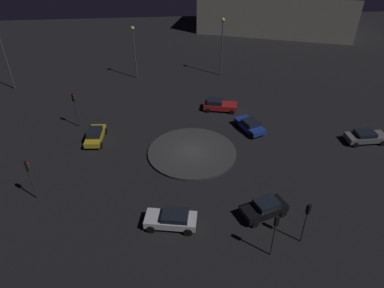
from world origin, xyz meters
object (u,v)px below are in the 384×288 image
object	(u,v)px
streetlamp_east_near	(134,43)
car_white	(172,219)
traffic_light_northeast	(75,104)
car_black	(264,208)
car_blue	(250,125)
store_building	(276,8)
streetlamp_east	(222,37)
traffic_light_north	(29,173)
streetlamp_northeast	(4,54)
car_grey	(366,137)
car_red	(219,105)
traffic_light_west	(275,228)
traffic_light_southwest	(307,216)
car_yellow	(95,135)

from	to	relation	value
streetlamp_east_near	car_white	bearing A→B (deg)	-172.57
traffic_light_northeast	car_black	bearing A→B (deg)	-14.40
car_blue	store_building	bearing A→B (deg)	138.47
traffic_light_northeast	store_building	size ratio (longest dim) A/B	0.13
car_black	streetlamp_east	distance (m)	31.52
car_black	car_blue	world-z (taller)	car_black
traffic_light_north	streetlamp_northeast	size ratio (longest dim) A/B	0.50
car_white	traffic_light_northeast	xyz separation A→B (m)	(17.35, 10.70, 2.35)
car_grey	store_building	distance (m)	45.35
car_red	traffic_light_north	world-z (taller)	traffic_light_north
car_white	traffic_light_northeast	world-z (taller)	traffic_light_northeast
car_grey	streetlamp_east	bearing A→B (deg)	122.03
traffic_light_west	streetlamp_east	xyz separation A→B (m)	(35.27, -1.74, 3.22)
car_grey	traffic_light_southwest	distance (m)	18.39
car_black	streetlamp_east	size ratio (longest dim) A/B	0.49
traffic_light_north	store_building	bearing A→B (deg)	32.67
traffic_light_northeast	store_building	xyz separation A→B (m)	(38.56, -35.77, 1.37)
traffic_light_west	traffic_light_northeast	xyz separation A→B (m)	(21.07, 18.20, 0.15)
traffic_light_northeast	streetlamp_east	bearing A→B (deg)	62.92
car_red	car_yellow	size ratio (longest dim) A/B	1.05
car_blue	car_grey	xyz separation A→B (m)	(-3.68, -12.65, -0.01)
traffic_light_southwest	streetlamp_northeast	xyz separation A→B (m)	(31.93, 32.46, 2.50)
car_grey	streetlamp_east_near	xyz separation A→B (m)	(20.85, 26.83, 4.83)
traffic_light_north	store_building	size ratio (longest dim) A/B	0.12
car_white	traffic_light_west	distance (m)	8.65
traffic_light_north	traffic_light_northeast	size ratio (longest dim) A/B	0.96
traffic_light_west	traffic_light_northeast	distance (m)	27.84
car_red	traffic_light_northeast	bearing A→B (deg)	-158.42
traffic_light_west	streetlamp_east	distance (m)	35.46
car_white	traffic_light_southwest	distance (m)	10.85
car_white	streetlamp_east	xyz separation A→B (m)	(31.56, -9.24, 5.42)
traffic_light_west	store_building	size ratio (longest dim) A/B	0.12
store_building	streetlamp_east	bearing A→B (deg)	76.20
car_yellow	streetlamp_east_near	xyz separation A→B (m)	(17.71, -4.08, 4.80)
car_yellow	store_building	world-z (taller)	store_building
car_blue	store_building	distance (m)	44.24
car_black	traffic_light_southwest	xyz separation A→B (m)	(-3.14, -2.21, 2.07)
car_red	traffic_light_west	world-z (taller)	traffic_light_west
car_white	streetlamp_east	size ratio (longest dim) A/B	0.51
traffic_light_north	store_building	distance (m)	63.59
car_blue	streetlamp_east_near	bearing A→B (deg)	-162.04
streetlamp_east_near	traffic_light_north	bearing A→B (deg)	163.03
traffic_light_north	traffic_light_northeast	distance (m)	12.91
car_black	car_blue	xyz separation A→B (m)	(13.96, -1.96, -0.07)
car_yellow	store_building	bearing A→B (deg)	-34.60
car_grey	car_black	bearing A→B (deg)	-145.81
car_grey	streetlamp_northeast	xyz separation A→B (m)	(18.51, 44.86, 4.65)
car_blue	traffic_light_southwest	bearing A→B (deg)	-20.78
traffic_light_southwest	streetlamp_east_near	bearing A→B (deg)	-7.52
traffic_light_southwest	store_building	distance (m)	60.40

